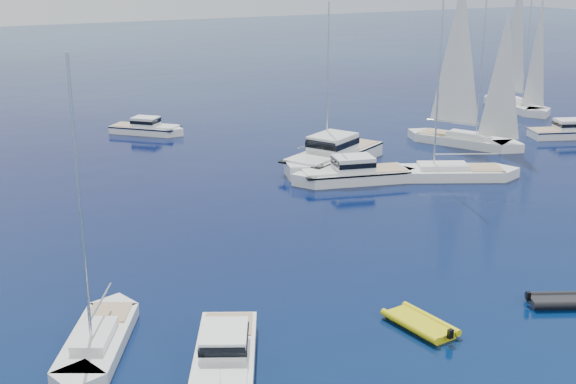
# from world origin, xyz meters

# --- Properties ---
(motor_cruiser_left) EXTENTS (6.37, 8.94, 2.28)m
(motor_cruiser_left) POSITION_xyz_m (-12.94, 9.02, 0.00)
(motor_cruiser_left) COLOR white
(motor_cruiser_left) RESTS_ON ground
(motor_cruiser_centre) EXTENTS (10.69, 5.64, 2.69)m
(motor_cruiser_centre) POSITION_xyz_m (7.77, 30.89, 0.00)
(motor_cruiser_centre) COLOR white
(motor_cruiser_centre) RESTS_ON ground
(motor_cruiser_far_r) EXTENTS (9.29, 5.76, 2.34)m
(motor_cruiser_far_r) POSITION_xyz_m (35.97, 33.80, 0.00)
(motor_cruiser_far_r) COLOR silver
(motor_cruiser_far_r) RESTS_ON ground
(motor_cruiser_distant) EXTENTS (13.48, 9.57, 3.44)m
(motor_cruiser_distant) POSITION_xyz_m (9.00, 35.95, 0.00)
(motor_cruiser_distant) COLOR silver
(motor_cruiser_distant) RESTS_ON ground
(motor_cruiser_horizon) EXTENTS (7.74, 7.81, 2.21)m
(motor_cruiser_horizon) POSITION_xyz_m (-1.01, 55.64, 0.00)
(motor_cruiser_horizon) COLOR white
(motor_cruiser_horizon) RESTS_ON ground
(sailboat_fore) EXTENTS (6.82, 9.65, 14.16)m
(sailboat_fore) POSITION_xyz_m (-17.33, 13.54, 0.00)
(sailboat_fore) COLOR silver
(sailboat_fore) RESTS_ON ground
(sailboat_mid_r) EXTENTS (12.46, 8.47, 18.15)m
(sailboat_mid_r) POSITION_xyz_m (15.46, 28.05, 0.00)
(sailboat_mid_r) COLOR white
(sailboat_mid_r) RESTS_ON ground
(sailboat_centre) EXTENTS (10.00, 5.78, 14.30)m
(sailboat_centre) POSITION_xyz_m (8.74, 37.39, 0.00)
(sailboat_centre) COLOR white
(sailboat_centre) RESTS_ON ground
(sailboat_sails_r) EXTENTS (8.49, 12.55, 18.27)m
(sailboat_sails_r) POSITION_xyz_m (24.40, 36.47, 0.00)
(sailboat_sails_r) COLOR white
(sailboat_sails_r) RESTS_ON ground
(sailboat_sails_far) EXTENTS (6.20, 13.50, 19.22)m
(sailboat_sails_far) POSITION_xyz_m (42.08, 47.54, 0.00)
(sailboat_sails_far) COLOR white
(sailboat_sails_far) RESTS_ON ground
(tender_yellow) EXTENTS (2.55, 4.18, 0.95)m
(tender_yellow) POSITION_xyz_m (-3.02, 8.03, 0.00)
(tender_yellow) COLOR #D1C80C
(tender_yellow) RESTS_ON ground
(tender_grey_near) EXTENTS (3.73, 3.07, 0.95)m
(tender_grey_near) POSITION_xyz_m (4.90, 6.65, 0.00)
(tender_grey_near) COLOR black
(tender_grey_near) RESTS_ON ground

